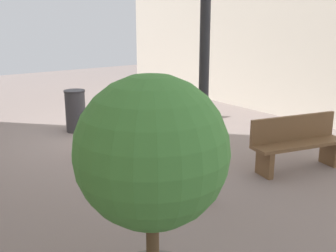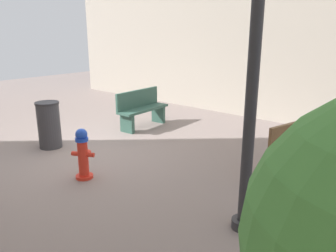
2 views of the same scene
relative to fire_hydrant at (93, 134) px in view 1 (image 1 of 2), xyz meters
The scene contains 7 objects.
ground_plane 1.32m from the fire_hydrant, 128.26° to the right, with size 23.40×23.40×0.00m, color gray.
fire_hydrant is the anchor object (origin of this frame).
bench_near 3.21m from the fire_hydrant, 152.60° to the right, with size 1.52×0.52×0.95m.
bench_far 3.80m from the fire_hydrant, 133.07° to the left, with size 1.83×0.84×0.95m.
planter_tree 4.79m from the fire_hydrant, 70.34° to the left, with size 1.25×1.25×2.23m.
street_lamp 3.51m from the fire_hydrant, 98.35° to the left, with size 0.36×0.36×4.17m.
trash_bin 1.89m from the fire_hydrant, 104.06° to the right, with size 0.49×0.49×0.98m.
Camera 1 is at (4.05, 7.94, 2.64)m, focal length 43.54 mm.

